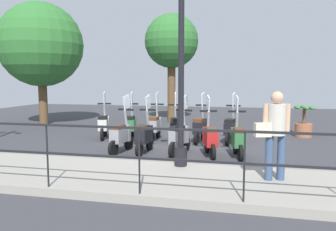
{
  "coord_description": "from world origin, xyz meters",
  "views": [
    {
      "loc": [
        -8.99,
        -1.5,
        1.96
      ],
      "look_at": [
        0.2,
        0.5,
        0.9
      ],
      "focal_mm": 35.0,
      "sensor_mm": 36.0,
      "label": 1
    }
  ],
  "objects_px": {
    "lamp_post_near": "(181,81)",
    "scooter_far_5": "(104,124)",
    "tree_large": "(41,45)",
    "potted_palm": "(304,124)",
    "tree_distant": "(172,42)",
    "scooter_near_1": "(210,138)",
    "scooter_near_3": "(144,135)",
    "scooter_far_2": "(175,126)",
    "scooter_near_2": "(180,136)",
    "scooter_far_1": "(200,127)",
    "scooter_far_0": "(231,128)",
    "scooter_near_0": "(238,138)",
    "scooter_far_3": "(155,125)",
    "pedestrian_with_bag": "(275,129)",
    "scooter_near_4": "(121,135)",
    "scooter_far_4": "(131,124)"
  },
  "relations": [
    {
      "from": "scooter_near_1",
      "to": "scooter_far_5",
      "type": "xyz_separation_m",
      "value": [
        1.79,
        3.64,
        0.0
      ]
    },
    {
      "from": "scooter_far_2",
      "to": "scooter_far_5",
      "type": "height_order",
      "value": "same"
    },
    {
      "from": "tree_distant",
      "to": "scooter_far_4",
      "type": "height_order",
      "value": "tree_distant"
    },
    {
      "from": "tree_distant",
      "to": "scooter_far_1",
      "type": "distance_m",
      "value": 5.83
    },
    {
      "from": "potted_palm",
      "to": "scooter_far_4",
      "type": "relative_size",
      "value": 0.69
    },
    {
      "from": "tree_distant",
      "to": "scooter_near_1",
      "type": "bearing_deg",
      "value": -160.11
    },
    {
      "from": "pedestrian_with_bag",
      "to": "scooter_far_0",
      "type": "distance_m",
      "value": 4.15
    },
    {
      "from": "tree_large",
      "to": "scooter_far_0",
      "type": "bearing_deg",
      "value": -107.53
    },
    {
      "from": "scooter_near_0",
      "to": "scooter_far_0",
      "type": "xyz_separation_m",
      "value": [
        1.8,
        0.22,
        0.0
      ]
    },
    {
      "from": "scooter_far_1",
      "to": "scooter_far_3",
      "type": "bearing_deg",
      "value": 95.3
    },
    {
      "from": "pedestrian_with_bag",
      "to": "scooter_near_3",
      "type": "relative_size",
      "value": 1.03
    },
    {
      "from": "lamp_post_near",
      "to": "scooter_far_3",
      "type": "distance_m",
      "value": 4.01
    },
    {
      "from": "lamp_post_near",
      "to": "scooter_far_5",
      "type": "distance_m",
      "value": 4.83
    },
    {
      "from": "pedestrian_with_bag",
      "to": "tree_large",
      "type": "relative_size",
      "value": 0.31
    },
    {
      "from": "scooter_near_0",
      "to": "scooter_far_1",
      "type": "xyz_separation_m",
      "value": [
        1.76,
        1.16,
        0.0
      ]
    },
    {
      "from": "scooter_far_2",
      "to": "scooter_far_3",
      "type": "bearing_deg",
      "value": 71.18
    },
    {
      "from": "scooter_near_0",
      "to": "scooter_near_4",
      "type": "relative_size",
      "value": 1.0
    },
    {
      "from": "scooter_near_3",
      "to": "potted_palm",
      "type": "bearing_deg",
      "value": -49.5
    },
    {
      "from": "pedestrian_with_bag",
      "to": "scooter_near_2",
      "type": "xyz_separation_m",
      "value": [
        2.24,
        2.11,
        -0.6
      ]
    },
    {
      "from": "tree_large",
      "to": "lamp_post_near",
      "type": "bearing_deg",
      "value": -130.1
    },
    {
      "from": "tree_large",
      "to": "potted_palm",
      "type": "xyz_separation_m",
      "value": [
        -0.83,
        -10.36,
        -2.92
      ]
    },
    {
      "from": "scooter_near_2",
      "to": "scooter_far_5",
      "type": "bearing_deg",
      "value": 72.96
    },
    {
      "from": "scooter_near_2",
      "to": "scooter_far_3",
      "type": "distance_m",
      "value": 2.14
    },
    {
      "from": "scooter_near_0",
      "to": "scooter_near_2",
      "type": "height_order",
      "value": "same"
    },
    {
      "from": "tree_large",
      "to": "scooter_near_1",
      "type": "xyz_separation_m",
      "value": [
        -4.37,
        -7.51,
        -2.88
      ]
    },
    {
      "from": "tree_distant",
      "to": "scooter_far_3",
      "type": "distance_m",
      "value": 5.48
    },
    {
      "from": "lamp_post_near",
      "to": "scooter_far_1",
      "type": "distance_m",
      "value": 3.67
    },
    {
      "from": "pedestrian_with_bag",
      "to": "scooter_near_0",
      "type": "bearing_deg",
      "value": 0.48
    },
    {
      "from": "tree_distant",
      "to": "scooter_far_3",
      "type": "xyz_separation_m",
      "value": [
        -4.5,
        -0.4,
        -3.09
      ]
    },
    {
      "from": "potted_palm",
      "to": "scooter_near_0",
      "type": "relative_size",
      "value": 0.69
    },
    {
      "from": "lamp_post_near",
      "to": "scooter_far_4",
      "type": "xyz_separation_m",
      "value": [
        3.46,
        2.27,
        -1.44
      ]
    },
    {
      "from": "lamp_post_near",
      "to": "scooter_far_2",
      "type": "xyz_separation_m",
      "value": [
        3.34,
        0.77,
        -1.44
      ]
    },
    {
      "from": "tree_distant",
      "to": "scooter_near_3",
      "type": "bearing_deg",
      "value": -174.67
    },
    {
      "from": "scooter_far_0",
      "to": "scooter_far_5",
      "type": "relative_size",
      "value": 1.0
    },
    {
      "from": "pedestrian_with_bag",
      "to": "potted_palm",
      "type": "distance_m",
      "value": 5.94
    },
    {
      "from": "lamp_post_near",
      "to": "scooter_near_4",
      "type": "distance_m",
      "value": 2.79
    },
    {
      "from": "scooter_near_2",
      "to": "scooter_far_1",
      "type": "height_order",
      "value": "same"
    },
    {
      "from": "scooter_near_3",
      "to": "scooter_far_0",
      "type": "bearing_deg",
      "value": -47.02
    },
    {
      "from": "scooter_far_3",
      "to": "scooter_far_5",
      "type": "distance_m",
      "value": 1.72
    },
    {
      "from": "scooter_near_3",
      "to": "scooter_far_3",
      "type": "relative_size",
      "value": 1.0
    },
    {
      "from": "scooter_far_2",
      "to": "potted_palm",
      "type": "bearing_deg",
      "value": -76.29
    },
    {
      "from": "scooter_near_1",
      "to": "scooter_near_2",
      "type": "height_order",
      "value": "same"
    },
    {
      "from": "scooter_near_0",
      "to": "scooter_far_3",
      "type": "bearing_deg",
      "value": 45.64
    },
    {
      "from": "scooter_far_3",
      "to": "scooter_far_0",
      "type": "bearing_deg",
      "value": -91.81
    },
    {
      "from": "scooter_near_3",
      "to": "tree_distant",
      "type": "bearing_deg",
      "value": 8.02
    },
    {
      "from": "lamp_post_near",
      "to": "scooter_far_0",
      "type": "xyz_separation_m",
      "value": [
        3.41,
        -0.94,
        -1.44
      ]
    },
    {
      "from": "tree_large",
      "to": "scooter_far_4",
      "type": "height_order",
      "value": "tree_large"
    },
    {
      "from": "scooter_far_0",
      "to": "scooter_far_3",
      "type": "distance_m",
      "value": 2.39
    },
    {
      "from": "tree_distant",
      "to": "scooter_near_1",
      "type": "height_order",
      "value": "tree_distant"
    },
    {
      "from": "lamp_post_near",
      "to": "scooter_far_0",
      "type": "bearing_deg",
      "value": -15.42
    }
  ]
}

